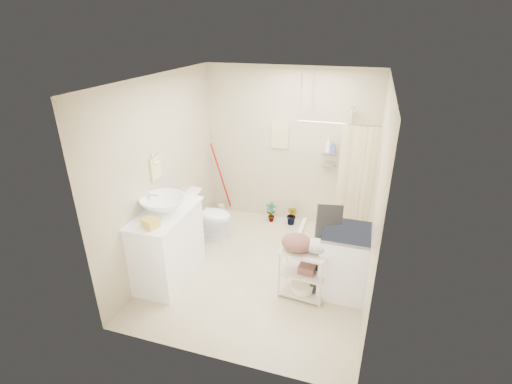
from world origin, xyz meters
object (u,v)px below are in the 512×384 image
at_px(vanity, 166,245).
at_px(washing_machine, 346,261).
at_px(laundry_rack, 303,269).
at_px(toilet, 209,216).

xyz_separation_m(vanity, washing_machine, (2.30, 0.40, -0.05)).
relative_size(vanity, laundry_rack, 1.44).
height_order(toilet, washing_machine, washing_machine).
xyz_separation_m(toilet, washing_machine, (2.18, -0.70, 0.05)).
bearing_deg(washing_machine, laundry_rack, -152.72).
bearing_deg(washing_machine, vanity, -169.65).
relative_size(toilet, laundry_rack, 0.99).
height_order(vanity, washing_machine, vanity).
bearing_deg(laundry_rack, vanity, -169.61).
bearing_deg(toilet, vanity, 176.60).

